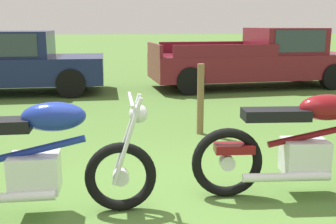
{
  "coord_description": "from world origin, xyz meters",
  "views": [
    {
      "loc": [
        -0.46,
        -3.18,
        1.6
      ],
      "look_at": [
        0.09,
        1.41,
        0.59
      ],
      "focal_mm": 43.6,
      "sensor_mm": 36.0,
      "label": 1
    }
  ],
  "objects_px": {
    "motorcycle_maroon": "(306,145)",
    "pickup_truck_burgundy": "(261,58)",
    "car_navy": "(0,59)",
    "motorcycle_blue": "(35,161)",
    "fence_post_wooden": "(200,99)"
  },
  "relations": [
    {
      "from": "fence_post_wooden",
      "to": "motorcycle_blue",
      "type": "bearing_deg",
      "value": -127.7
    },
    {
      "from": "car_navy",
      "to": "pickup_truck_burgundy",
      "type": "height_order",
      "value": "pickup_truck_burgundy"
    },
    {
      "from": "motorcycle_maroon",
      "to": "pickup_truck_burgundy",
      "type": "bearing_deg",
      "value": 77.68
    },
    {
      "from": "motorcycle_maroon",
      "to": "car_navy",
      "type": "xyz_separation_m",
      "value": [
        -4.44,
        6.31,
        0.31
      ]
    },
    {
      "from": "motorcycle_maroon",
      "to": "fence_post_wooden",
      "type": "height_order",
      "value": "fence_post_wooden"
    },
    {
      "from": "motorcycle_blue",
      "to": "car_navy",
      "type": "height_order",
      "value": "car_navy"
    },
    {
      "from": "pickup_truck_burgundy",
      "to": "fence_post_wooden",
      "type": "height_order",
      "value": "pickup_truck_burgundy"
    },
    {
      "from": "pickup_truck_burgundy",
      "to": "fence_post_wooden",
      "type": "distance_m",
      "value": 4.96
    },
    {
      "from": "motorcycle_blue",
      "to": "pickup_truck_burgundy",
      "type": "bearing_deg",
      "value": 56.61
    },
    {
      "from": "motorcycle_blue",
      "to": "pickup_truck_burgundy",
      "type": "relative_size",
      "value": 0.4
    },
    {
      "from": "motorcycle_blue",
      "to": "car_navy",
      "type": "xyz_separation_m",
      "value": [
        -2.02,
        6.46,
        0.31
      ]
    },
    {
      "from": "motorcycle_blue",
      "to": "fence_post_wooden",
      "type": "distance_m",
      "value": 3.07
    },
    {
      "from": "motorcycle_maroon",
      "to": "pickup_truck_burgundy",
      "type": "distance_m",
      "value": 6.86
    },
    {
      "from": "motorcycle_blue",
      "to": "motorcycle_maroon",
      "type": "xyz_separation_m",
      "value": [
        2.42,
        0.15,
        -0.0
      ]
    },
    {
      "from": "car_navy",
      "to": "motorcycle_blue",
      "type": "bearing_deg",
      "value": -74.41
    }
  ]
}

